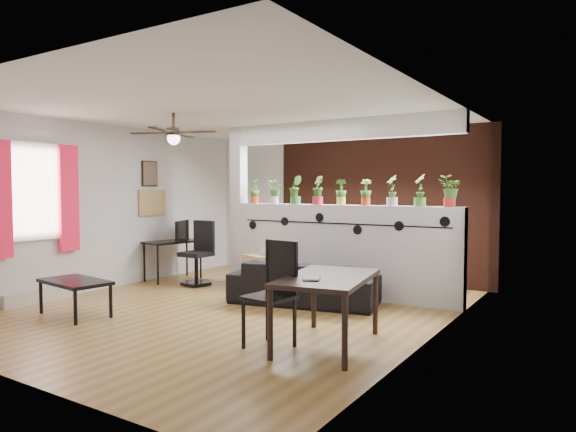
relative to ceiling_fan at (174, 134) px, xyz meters
The scene contains 30 objects.
room_shell 1.33m from the ceiling_fan, 20.56° to the left, with size 6.30×7.10×2.90m.
partition_wall 2.91m from the ceiling_fan, 48.37° to the left, with size 3.60×0.18×1.35m, color #BCBCC1.
ceiling_header 2.41m from the ceiling_fan, 48.37° to the left, with size 3.60×0.18×0.30m, color silver.
pier_column 2.09m from the ceiling_fan, 99.77° to the left, with size 0.22×0.20×2.60m, color #BCBCC1.
brick_panel 3.78m from the ceiling_fan, 63.93° to the left, with size 3.90×0.05×2.60m, color brown.
vine_decal 2.64m from the ceiling_fan, 46.80° to the left, with size 3.31×0.01×0.30m.
window_assembly 2.13m from the ceiling_fan, 152.87° to the right, with size 0.09×1.30×1.55m.
baseboard_heater 2.96m from the ceiling_fan, 152.65° to the right, with size 0.08×1.00×0.18m, color beige.
corkboard 2.38m from the ceiling_fan, 144.85° to the left, with size 0.03×0.60×0.45m, color #A0834D.
framed_art 2.19m from the ceiling_fan, 145.97° to the left, with size 0.03×0.34×0.44m.
ceiling_fan is the anchor object (origin of this frame).
potted_plant_0 1.95m from the ceiling_fan, 89.36° to the left, with size 0.24×0.25×0.39m.
potted_plant_1 2.00m from the ceiling_fan, 77.02° to the left, with size 0.24×0.22×0.38m.
potted_plant_2 2.10m from the ceiling_fan, 65.77° to the left, with size 0.29×0.29×0.44m.
potted_plant_3 2.29m from the ceiling_fan, 56.20° to the left, with size 0.28×0.29×0.44m.
potted_plant_4 2.53m from the ceiling_fan, 48.37° to the left, with size 0.24×0.22×0.38m.
potted_plant_5 2.79m from the ceiling_fan, 42.06° to the left, with size 0.23×0.21×0.38m.
potted_plant_6 3.08m from the ceiling_fan, 36.98° to the left, with size 0.28×0.28×0.43m.
potted_plant_7 3.40m from the ceiling_fan, 32.88° to the left, with size 0.28×0.29×0.44m.
potted_plant_8 3.73m from the ceiling_fan, 29.51° to the left, with size 0.26×0.23×0.42m.
sofa 2.69m from the ceiling_fan, 36.27° to the left, with size 1.92×0.76×0.56m, color black.
cube_shelf 2.53m from the ceiling_fan, 74.78° to the left, with size 0.46×0.41×0.56m, color tan.
cup 2.28m from the ceiling_fan, 72.97° to the left, with size 0.14×0.14×0.11m, color gray.
computer_desk 2.63m from the ceiling_fan, 135.90° to the left, with size 0.67×1.03×0.69m.
monitor 2.62m from the ceiling_fan, 133.00° to the left, with size 0.06×0.33×0.19m, color black.
office_chair 2.39m from the ceiling_fan, 120.20° to the left, with size 0.54×0.54×1.04m.
dining_table 3.12m from the ceiling_fan, 10.62° to the right, with size 1.01×1.43×0.71m.
book 3.06m from the ceiling_fan, 17.51° to the right, with size 0.16×0.21×0.02m, color gray.
folding_chair 2.83m from the ceiling_fan, 19.32° to the right, with size 0.47×0.47×1.06m.
coffee_table 2.29m from the ceiling_fan, 121.61° to the right, with size 1.02×0.66×0.45m.
Camera 1 is at (4.19, -5.31, 1.58)m, focal length 32.00 mm.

